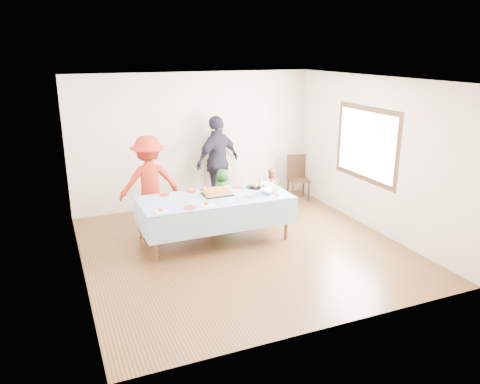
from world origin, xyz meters
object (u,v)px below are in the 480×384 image
object	(u,v)px
birthday_cake	(217,192)
adult_left	(149,182)
dining_chair	(297,175)
party_table	(215,200)

from	to	relation	value
birthday_cake	adult_left	distance (m)	1.37
birthday_cake	dining_chair	world-z (taller)	dining_chair
party_table	birthday_cake	xyz separation A→B (m)	(0.07, 0.10, 0.10)
dining_chair	party_table	bearing A→B (deg)	-137.19
dining_chair	adult_left	xyz separation A→B (m)	(-3.28, -0.39, 0.31)
birthday_cake	dining_chair	size ratio (longest dim) A/B	0.50
birthday_cake	adult_left	size ratio (longest dim) A/B	0.29
dining_chair	adult_left	size ratio (longest dim) A/B	0.57
dining_chair	birthday_cake	bearing A→B (deg)	-138.31
birthday_cake	dining_chair	distance (m)	2.76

